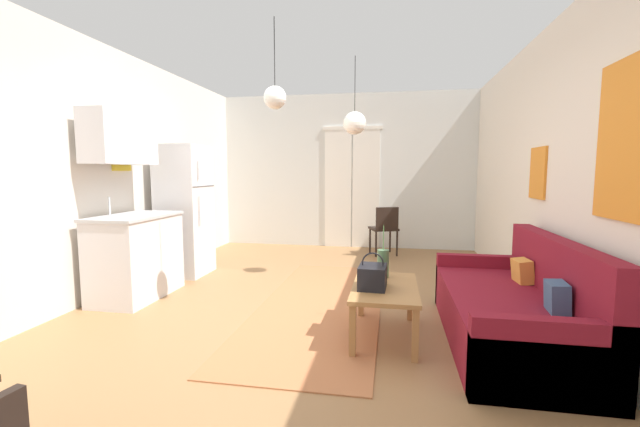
{
  "coord_description": "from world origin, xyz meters",
  "views": [
    {
      "loc": [
        0.84,
        -3.53,
        1.39
      ],
      "look_at": [
        -0.03,
        1.34,
        0.87
      ],
      "focal_mm": 22.56,
      "sensor_mm": 36.0,
      "label": 1
    }
  ],
  "objects_px": {
    "coffee_table": "(385,292)",
    "pendant_lamp_far": "(355,123)",
    "refrigerator": "(185,210)",
    "pendant_lamp_near": "(275,97)",
    "handbag": "(373,276)",
    "couch": "(517,312)",
    "accent_chair": "(385,227)",
    "bamboo_vase": "(383,263)"
  },
  "relations": [
    {
      "from": "bamboo_vase",
      "to": "pendant_lamp_near",
      "type": "bearing_deg",
      "value": 177.13
    },
    {
      "from": "handbag",
      "to": "couch",
      "type": "bearing_deg",
      "value": 5.95
    },
    {
      "from": "handbag",
      "to": "refrigerator",
      "type": "height_order",
      "value": "refrigerator"
    },
    {
      "from": "handbag",
      "to": "pendant_lamp_far",
      "type": "bearing_deg",
      "value": 100.28
    },
    {
      "from": "handbag",
      "to": "pendant_lamp_near",
      "type": "relative_size",
      "value": 0.36
    },
    {
      "from": "bamboo_vase",
      "to": "pendant_lamp_near",
      "type": "relative_size",
      "value": 0.57
    },
    {
      "from": "coffee_table",
      "to": "pendant_lamp_far",
      "type": "distance_m",
      "value": 2.38
    },
    {
      "from": "bamboo_vase",
      "to": "accent_chair",
      "type": "xyz_separation_m",
      "value": [
        -0.04,
        3.07,
        -0.09
      ]
    },
    {
      "from": "accent_chair",
      "to": "bamboo_vase",
      "type": "bearing_deg",
      "value": 70.97
    },
    {
      "from": "refrigerator",
      "to": "couch",
      "type": "bearing_deg",
      "value": -23.17
    },
    {
      "from": "couch",
      "to": "handbag",
      "type": "relative_size",
      "value": 6.47
    },
    {
      "from": "refrigerator",
      "to": "pendant_lamp_near",
      "type": "distance_m",
      "value": 2.43
    },
    {
      "from": "coffee_table",
      "to": "refrigerator",
      "type": "height_order",
      "value": "refrigerator"
    },
    {
      "from": "coffee_table",
      "to": "accent_chair",
      "type": "distance_m",
      "value": 3.36
    },
    {
      "from": "couch",
      "to": "pendant_lamp_far",
      "type": "bearing_deg",
      "value": 131.55
    },
    {
      "from": "accent_chair",
      "to": "coffee_table",
      "type": "bearing_deg",
      "value": 71.34
    },
    {
      "from": "pendant_lamp_far",
      "to": "pendant_lamp_near",
      "type": "bearing_deg",
      "value": -114.07
    },
    {
      "from": "coffee_table",
      "to": "bamboo_vase",
      "type": "distance_m",
      "value": 0.34
    },
    {
      "from": "couch",
      "to": "refrigerator",
      "type": "height_order",
      "value": "refrigerator"
    },
    {
      "from": "refrigerator",
      "to": "accent_chair",
      "type": "bearing_deg",
      "value": 33.05
    },
    {
      "from": "couch",
      "to": "pendant_lamp_far",
      "type": "height_order",
      "value": "pendant_lamp_far"
    },
    {
      "from": "pendant_lamp_far",
      "to": "bamboo_vase",
      "type": "bearing_deg",
      "value": -74.22
    },
    {
      "from": "couch",
      "to": "pendant_lamp_far",
      "type": "relative_size",
      "value": 2.03
    },
    {
      "from": "refrigerator",
      "to": "accent_chair",
      "type": "height_order",
      "value": "refrigerator"
    },
    {
      "from": "bamboo_vase",
      "to": "refrigerator",
      "type": "xyz_separation_m",
      "value": [
        -2.68,
        1.36,
        0.31
      ]
    },
    {
      "from": "couch",
      "to": "handbag",
      "type": "bearing_deg",
      "value": -174.05
    },
    {
      "from": "pendant_lamp_near",
      "to": "coffee_table",
      "type": "bearing_deg",
      "value": -17.96
    },
    {
      "from": "coffee_table",
      "to": "pendant_lamp_near",
      "type": "relative_size",
      "value": 1.14
    },
    {
      "from": "handbag",
      "to": "pendant_lamp_far",
      "type": "xyz_separation_m",
      "value": [
        -0.33,
        1.79,
        1.45
      ]
    },
    {
      "from": "handbag",
      "to": "accent_chair",
      "type": "bearing_deg",
      "value": 89.4
    },
    {
      "from": "accent_chair",
      "to": "pendant_lamp_near",
      "type": "bearing_deg",
      "value": 52.35
    },
    {
      "from": "coffee_table",
      "to": "pendant_lamp_near",
      "type": "height_order",
      "value": "pendant_lamp_near"
    },
    {
      "from": "accent_chair",
      "to": "pendant_lamp_far",
      "type": "height_order",
      "value": "pendant_lamp_far"
    },
    {
      "from": "handbag",
      "to": "pendant_lamp_near",
      "type": "bearing_deg",
      "value": 155.75
    },
    {
      "from": "accent_chair",
      "to": "pendant_lamp_far",
      "type": "relative_size",
      "value": 0.86
    },
    {
      "from": "handbag",
      "to": "coffee_table",
      "type": "bearing_deg",
      "value": 40.09
    },
    {
      "from": "couch",
      "to": "coffee_table",
      "type": "distance_m",
      "value": 1.06
    },
    {
      "from": "refrigerator",
      "to": "pendant_lamp_near",
      "type": "relative_size",
      "value": 2.11
    },
    {
      "from": "bamboo_vase",
      "to": "pendant_lamp_near",
      "type": "height_order",
      "value": "pendant_lamp_near"
    },
    {
      "from": "coffee_table",
      "to": "bamboo_vase",
      "type": "relative_size",
      "value": 2.0
    },
    {
      "from": "handbag",
      "to": "accent_chair",
      "type": "distance_m",
      "value": 3.44
    },
    {
      "from": "coffee_table",
      "to": "handbag",
      "type": "relative_size",
      "value": 3.16
    }
  ]
}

